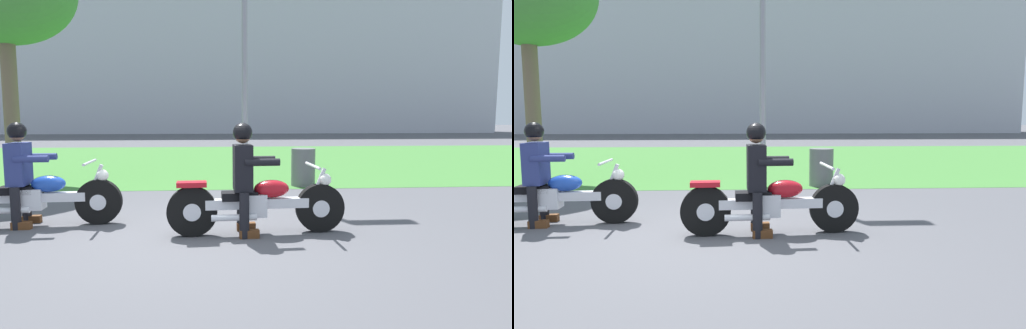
% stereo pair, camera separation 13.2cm
% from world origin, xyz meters
% --- Properties ---
extents(ground, '(120.00, 120.00, 0.00)m').
position_xyz_m(ground, '(0.00, 0.00, 0.00)').
color(ground, '#4C4C51').
extents(grass_verge, '(60.00, 12.00, 0.01)m').
position_xyz_m(grass_verge, '(0.00, 9.41, 0.00)').
color(grass_verge, '#3D7533').
rests_on(grass_verge, ground).
extents(stadium_facade, '(52.99, 8.00, 12.47)m').
position_xyz_m(stadium_facade, '(-3.36, 34.10, 6.23)').
color(stadium_facade, silver).
rests_on(stadium_facade, ground).
extents(motorcycle_lead, '(2.22, 0.66, 0.86)m').
position_xyz_m(motorcycle_lead, '(0.78, 0.14, 0.38)').
color(motorcycle_lead, black).
rests_on(motorcycle_lead, ground).
extents(rider_lead, '(0.56, 0.48, 1.39)m').
position_xyz_m(rider_lead, '(0.61, 0.13, 0.81)').
color(rider_lead, black).
rests_on(rider_lead, ground).
extents(motorcycle_follow, '(2.26, 0.66, 0.86)m').
position_xyz_m(motorcycle_follow, '(-2.15, 0.76, 0.38)').
color(motorcycle_follow, black).
rests_on(motorcycle_follow, ground).
extents(rider_follow, '(0.56, 0.48, 1.39)m').
position_xyz_m(rider_follow, '(-2.32, 0.75, 0.81)').
color(rider_follow, black).
rests_on(rider_follow, ground).
extents(streetlight_pole, '(0.96, 0.20, 5.74)m').
position_xyz_m(streetlight_pole, '(0.91, 3.75, 3.59)').
color(streetlight_pole, gray).
rests_on(streetlight_pole, ground).
extents(trash_can, '(0.50, 0.50, 0.79)m').
position_xyz_m(trash_can, '(2.02, 3.84, 0.39)').
color(trash_can, '#595E5B').
rests_on(trash_can, ground).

